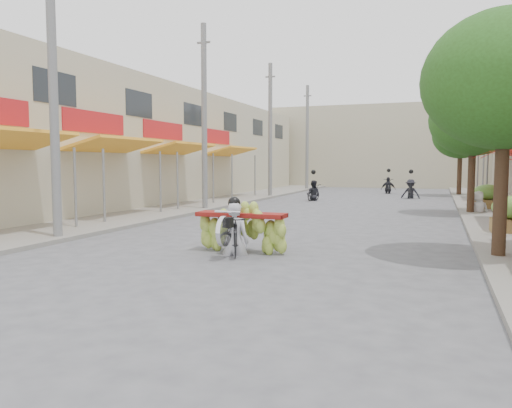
# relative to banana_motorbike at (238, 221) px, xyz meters

# --- Properties ---
(ground) EXTENTS (120.00, 120.00, 0.00)m
(ground) POSITION_rel_banana_motorbike_xyz_m (0.13, -2.86, -0.75)
(ground) COLOR #5B5B60
(ground) RESTS_ON ground
(sidewalk_left) EXTENTS (4.00, 60.00, 0.12)m
(sidewalk_left) POSITION_rel_banana_motorbike_xyz_m (-6.87, 12.14, -0.69)
(sidewalk_left) COLOR gray
(sidewalk_left) RESTS_ON ground
(sidewalk_right) EXTENTS (4.00, 60.00, 0.12)m
(sidewalk_right) POSITION_rel_banana_motorbike_xyz_m (7.13, 12.14, -0.69)
(sidewalk_right) COLOR gray
(sidewalk_right) RESTS_ON ground
(shophouse_row_left) EXTENTS (9.77, 40.00, 6.00)m
(shophouse_row_left) POSITION_rel_banana_motorbike_xyz_m (-11.85, 11.12, 2.25)
(shophouse_row_left) COLOR #B9B092
(shophouse_row_left) RESTS_ON ground
(far_building) EXTENTS (20.00, 6.00, 7.00)m
(far_building) POSITION_rel_banana_motorbike_xyz_m (0.13, 35.14, 2.75)
(far_building) COLOR #B9B092
(far_building) RESTS_ON ground
(utility_pole_near) EXTENTS (0.60, 0.24, 8.00)m
(utility_pole_near) POSITION_rel_banana_motorbike_xyz_m (-5.27, 0.14, 3.28)
(utility_pole_near) COLOR slate
(utility_pole_near) RESTS_ON ground
(utility_pole_mid) EXTENTS (0.60, 0.24, 8.00)m
(utility_pole_mid) POSITION_rel_banana_motorbike_xyz_m (-5.27, 9.14, 3.28)
(utility_pole_mid) COLOR slate
(utility_pole_mid) RESTS_ON ground
(utility_pole_far) EXTENTS (0.60, 0.24, 8.00)m
(utility_pole_far) POSITION_rel_banana_motorbike_xyz_m (-5.27, 18.14, 3.28)
(utility_pole_far) COLOR slate
(utility_pole_far) RESTS_ON ground
(utility_pole_back) EXTENTS (0.60, 0.24, 8.00)m
(utility_pole_back) POSITION_rel_banana_motorbike_xyz_m (-5.27, 27.14, 3.28)
(utility_pole_back) COLOR slate
(utility_pole_back) RESTS_ON ground
(street_tree_near) EXTENTS (3.40, 3.40, 5.25)m
(street_tree_near) POSITION_rel_banana_motorbike_xyz_m (5.53, 1.14, 3.03)
(street_tree_near) COLOR #3A2719
(street_tree_near) RESTS_ON ground
(street_tree_mid) EXTENTS (3.40, 3.40, 5.25)m
(street_tree_mid) POSITION_rel_banana_motorbike_xyz_m (5.53, 11.14, 3.03)
(street_tree_mid) COLOR #3A2719
(street_tree_mid) RESTS_ON ground
(street_tree_far) EXTENTS (3.40, 3.40, 5.25)m
(street_tree_far) POSITION_rel_banana_motorbike_xyz_m (5.53, 23.14, 3.03)
(street_tree_far) COLOR #3A2719
(street_tree_far) RESTS_ON ground
(produce_crate_far) EXTENTS (1.20, 0.88, 1.16)m
(produce_crate_far) POSITION_rel_banana_motorbike_xyz_m (6.33, 13.14, -0.04)
(produce_crate_far) COLOR olive
(produce_crate_far) RESTS_ON ground
(banana_motorbike) EXTENTS (2.20, 1.78, 2.25)m
(banana_motorbike) POSITION_rel_banana_motorbike_xyz_m (0.00, 0.00, 0.00)
(banana_motorbike) COLOR black
(banana_motorbike) RESTS_ON ground
(pedestrian) EXTENTS (0.86, 0.55, 1.67)m
(pedestrian) POSITION_rel_banana_motorbike_xyz_m (5.84, 11.48, 0.21)
(pedestrian) COLOR white
(pedestrian) RESTS_ON ground
(bg_motorbike_a) EXTENTS (0.84, 1.64, 1.95)m
(bg_motorbike_a) POSITION_rel_banana_motorbike_xyz_m (-2.20, 16.50, -0.00)
(bg_motorbike_a) COLOR black
(bg_motorbike_a) RESTS_ON ground
(bg_motorbike_b) EXTENTS (1.09, 1.75, 1.95)m
(bg_motorbike_b) POSITION_rel_banana_motorbike_xyz_m (2.79, 20.05, 0.09)
(bg_motorbike_b) COLOR black
(bg_motorbike_b) RESTS_ON ground
(bg_motorbike_c) EXTENTS (1.02, 1.79, 1.95)m
(bg_motorbike_c) POSITION_rel_banana_motorbike_xyz_m (1.11, 24.53, 0.03)
(bg_motorbike_c) COLOR black
(bg_motorbike_c) RESTS_ON ground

